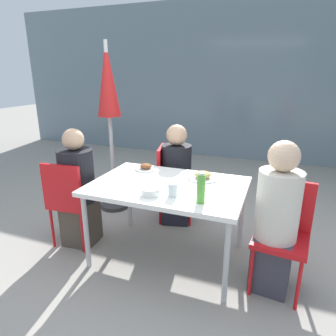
% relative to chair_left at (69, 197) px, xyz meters
% --- Properties ---
extents(ground_plane, '(24.00, 24.00, 0.00)m').
position_rel_chair_left_xyz_m(ground_plane, '(0.97, 0.15, -0.52)').
color(ground_plane, gray).
extents(building_facade, '(10.00, 0.20, 3.00)m').
position_rel_chair_left_xyz_m(building_facade, '(0.97, 3.94, 0.98)').
color(building_facade, slate).
rests_on(building_facade, ground).
extents(dining_table, '(1.35, 0.92, 0.74)m').
position_rel_chair_left_xyz_m(dining_table, '(0.97, 0.15, 0.16)').
color(dining_table, white).
rests_on(dining_table, ground).
extents(chair_left, '(0.43, 0.43, 0.88)m').
position_rel_chair_left_xyz_m(chair_left, '(0.00, 0.00, 0.00)').
color(chair_left, red).
rests_on(chair_left, ground).
extents(person_left, '(0.34, 0.34, 1.18)m').
position_rel_chair_left_xyz_m(person_left, '(0.04, 0.08, 0.04)').
color(person_left, '#473D33').
rests_on(person_left, ground).
extents(chair_right, '(0.44, 0.44, 0.88)m').
position_rel_chair_left_xyz_m(chair_right, '(1.95, 0.12, 0.00)').
color(chair_right, red).
rests_on(chair_right, ground).
extents(person_right, '(0.32, 0.32, 1.22)m').
position_rel_chair_left_xyz_m(person_right, '(1.89, 0.05, 0.07)').
color(person_right, '#383842').
rests_on(person_right, ground).
extents(chair_far, '(0.48, 0.48, 0.88)m').
position_rel_chair_left_xyz_m(chair_far, '(0.71, 0.90, 0.00)').
color(chair_far, red).
rests_on(chair_far, ground).
extents(person_far, '(0.36, 0.36, 1.14)m').
position_rel_chair_left_xyz_m(person_far, '(0.80, 0.87, 0.02)').
color(person_far, black).
rests_on(person_far, ground).
extents(closed_umbrella, '(0.36, 0.36, 2.03)m').
position_rel_chair_left_xyz_m(closed_umbrella, '(-0.08, 0.94, 0.92)').
color(closed_umbrella, '#333333').
rests_on(closed_umbrella, ground).
extents(plate_0, '(0.22, 0.22, 0.06)m').
position_rel_chair_left_xyz_m(plate_0, '(0.61, 0.46, 0.24)').
color(plate_0, white).
rests_on(plate_0, dining_table).
extents(plate_1, '(0.27, 0.27, 0.07)m').
position_rel_chair_left_xyz_m(plate_1, '(1.22, 0.39, 0.24)').
color(plate_1, white).
rests_on(plate_1, dining_table).
extents(bottle, '(0.07, 0.07, 0.24)m').
position_rel_chair_left_xyz_m(bottle, '(1.34, -0.13, 0.33)').
color(bottle, '#51A338').
rests_on(bottle, dining_table).
extents(drinking_cup, '(0.08, 0.08, 0.11)m').
position_rel_chair_left_xyz_m(drinking_cup, '(1.10, -0.08, 0.27)').
color(drinking_cup, silver).
rests_on(drinking_cup, dining_table).
extents(salad_bowl, '(0.15, 0.15, 0.06)m').
position_rel_chair_left_xyz_m(salad_bowl, '(0.92, -0.12, 0.25)').
color(salad_bowl, white).
rests_on(salad_bowl, dining_table).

